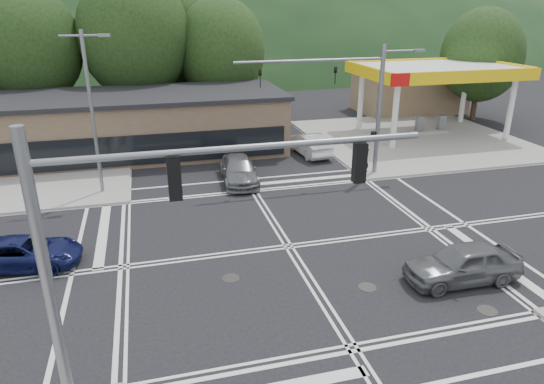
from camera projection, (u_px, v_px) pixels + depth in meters
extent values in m
plane|color=black|center=(288.00, 246.00, 21.89)|extent=(120.00, 120.00, 0.00)
cube|color=gray|center=(414.00, 139.00, 38.92)|extent=(16.00, 16.00, 0.15)
cube|color=gray|center=(5.00, 169.00, 31.80)|extent=(16.00, 16.00, 0.15)
cylinder|color=silver|center=(395.00, 116.00, 35.52)|extent=(0.44, 0.44, 5.00)
cylinder|color=silver|center=(361.00, 101.00, 40.92)|extent=(0.44, 0.44, 5.00)
cylinder|color=silver|center=(511.00, 109.00, 37.90)|extent=(0.44, 0.44, 5.00)
cylinder|color=silver|center=(464.00, 96.00, 43.30)|extent=(0.44, 0.44, 5.00)
cube|color=silver|center=(437.00, 70.00, 38.39)|extent=(12.00, 8.00, 0.60)
cube|color=yellow|center=(468.00, 77.00, 34.79)|extent=(12.20, 0.25, 0.90)
cube|color=yellow|center=(411.00, 64.00, 41.99)|extent=(12.20, 0.25, 0.90)
cube|color=yellow|center=(368.00, 72.00, 36.96)|extent=(0.25, 8.20, 0.90)
cube|color=yellow|center=(502.00, 67.00, 39.81)|extent=(0.25, 8.20, 0.90)
cube|color=red|center=(400.00, 80.00, 33.35)|extent=(1.40, 0.12, 0.90)
cube|color=gray|center=(429.00, 132.00, 40.23)|extent=(3.00, 1.00, 0.30)
cube|color=slate|center=(420.00, 124.00, 39.74)|extent=(0.60, 0.50, 1.30)
cube|color=slate|center=(441.00, 123.00, 40.21)|extent=(0.60, 0.50, 1.30)
cube|color=#846B4F|center=(409.00, 92.00, 48.44)|extent=(10.00, 6.00, 3.80)
cube|color=brown|center=(114.00, 127.00, 34.56)|extent=(24.00, 8.00, 4.00)
ellipsoid|color=#163118|center=(168.00, 54.00, 102.90)|extent=(252.00, 126.00, 140.00)
cylinder|color=#382619|center=(39.00, 106.00, 39.28)|extent=(0.50, 0.50, 4.84)
ellipsoid|color=black|center=(29.00, 46.00, 37.56)|extent=(8.00, 8.00, 9.20)
cylinder|color=#382619|center=(141.00, 99.00, 41.10)|extent=(0.50, 0.50, 5.28)
ellipsoid|color=black|center=(134.00, 35.00, 39.22)|extent=(9.00, 9.00, 10.35)
cylinder|color=#382619|center=(222.00, 100.00, 42.92)|extent=(0.50, 0.50, 4.40)
ellipsoid|color=black|center=(220.00, 50.00, 41.35)|extent=(7.60, 7.60, 8.74)
cylinder|color=#382619|center=(184.00, 92.00, 45.73)|extent=(0.50, 0.50, 4.84)
ellipsoid|color=black|center=(180.00, 39.00, 44.00)|extent=(8.40, 8.40, 9.66)
cylinder|color=#382619|center=(475.00, 98.00, 44.86)|extent=(0.50, 0.50, 3.96)
ellipsoid|color=black|center=(482.00, 55.00, 43.45)|extent=(7.20, 7.20, 8.28)
cylinder|color=slate|center=(93.00, 116.00, 26.33)|extent=(0.20, 0.20, 9.00)
cylinder|color=slate|center=(81.00, 36.00, 24.79)|extent=(2.20, 0.12, 0.12)
cube|color=slate|center=(104.00, 35.00, 25.05)|extent=(0.60, 0.25, 0.15)
cylinder|color=slate|center=(379.00, 112.00, 29.75)|extent=(0.28, 0.28, 8.00)
cylinder|color=slate|center=(311.00, 61.00, 27.52)|extent=(9.00, 0.16, 0.16)
imported|color=black|center=(335.00, 76.00, 28.20)|extent=(0.16, 0.20, 1.00)
imported|color=black|center=(260.00, 79.00, 27.13)|extent=(0.16, 0.20, 1.00)
cylinder|color=slate|center=(402.00, 51.00, 28.72)|extent=(2.40, 0.12, 0.12)
cube|color=slate|center=(419.00, 50.00, 28.98)|extent=(0.70, 0.30, 0.15)
cube|color=black|center=(374.00, 134.00, 30.21)|extent=(0.25, 0.30, 0.35)
cylinder|color=slate|center=(50.00, 297.00, 11.10)|extent=(0.28, 0.28, 8.00)
cylinder|color=slate|center=(239.00, 148.00, 11.00)|extent=(9.00, 0.16, 0.16)
cube|color=black|center=(174.00, 179.00, 10.86)|extent=(0.30, 0.25, 1.00)
cube|color=black|center=(359.00, 163.00, 11.93)|extent=(0.30, 0.25, 1.00)
imported|color=#0E133F|center=(24.00, 253.00, 20.04)|extent=(4.87, 2.86, 1.27)
imported|color=#545658|center=(463.00, 263.00, 18.92)|extent=(4.63, 1.95, 1.56)
imported|color=silver|center=(309.00, 144.00, 34.88)|extent=(2.11, 4.88, 1.56)
imported|color=silver|center=(239.00, 126.00, 39.84)|extent=(1.95, 4.58, 1.55)
imported|color=#595C5E|center=(239.00, 170.00, 29.60)|extent=(2.42, 5.19, 1.47)
imported|color=black|center=(365.00, 160.00, 30.65)|extent=(0.71, 0.63, 1.62)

